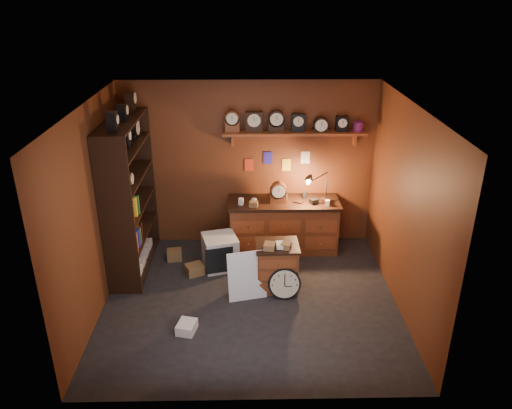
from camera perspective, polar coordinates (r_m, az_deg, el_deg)
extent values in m
plane|color=black|center=(7.04, -0.65, -10.89)|extent=(4.00, 4.00, 0.00)
cube|color=#5F2F16|center=(8.03, -0.81, 4.56)|extent=(4.00, 0.02, 2.70)
cube|color=#5F2F16|center=(4.79, -0.53, -10.01)|extent=(4.00, 0.02, 2.70)
cube|color=#5F2F16|center=(6.66, -18.19, -0.98)|extent=(0.02, 3.60, 2.70)
cube|color=#5F2F16|center=(6.68, 16.72, -0.70)|extent=(0.02, 3.60, 2.70)
cube|color=beige|center=(5.92, -0.77, 11.05)|extent=(4.00, 3.60, 0.02)
cube|color=brown|center=(7.75, 4.41, 8.18)|extent=(2.20, 0.30, 0.04)
cube|color=brown|center=(7.82, -2.68, 7.46)|extent=(0.04, 0.16, 0.20)
cube|color=brown|center=(7.99, 11.19, 7.40)|extent=(0.04, 0.16, 0.20)
cylinder|color=#B21419|center=(7.87, 11.63, 8.74)|extent=(0.16, 0.16, 0.15)
cube|color=#B12E15|center=(8.02, 0.26, 4.54)|extent=(0.14, 0.01, 0.20)
cube|color=#201A91|center=(7.99, 2.42, 5.36)|extent=(0.14, 0.01, 0.20)
cube|color=yellow|center=(8.06, 4.55, 4.55)|extent=(0.14, 0.01, 0.20)
cube|color=silver|center=(8.05, 6.71, 5.35)|extent=(0.14, 0.01, 0.20)
cube|color=black|center=(7.59, -15.88, 0.79)|extent=(0.03, 1.60, 2.30)
cube|color=black|center=(6.85, -15.57, -1.78)|extent=(0.45, 0.03, 2.30)
cube|color=black|center=(8.24, -13.11, 2.96)|extent=(0.45, 0.03, 2.30)
cube|color=black|center=(8.02, -13.44, -6.42)|extent=(0.43, 1.54, 0.03)
cube|color=black|center=(7.79, -13.79, -3.25)|extent=(0.43, 1.54, 0.03)
cube|color=black|center=(7.59, -14.12, -0.23)|extent=(0.43, 1.54, 0.03)
cube|color=black|center=(7.43, -14.46, 2.94)|extent=(0.43, 1.54, 0.03)
cube|color=black|center=(7.28, -14.83, 6.24)|extent=(0.43, 1.54, 0.03)
cube|color=black|center=(7.18, -15.15, 9.12)|extent=(0.43, 1.54, 0.03)
cube|color=brown|center=(8.13, 3.14, -2.51)|extent=(1.71, 0.60, 0.80)
cube|color=black|center=(7.95, 3.21, 0.23)|extent=(1.77, 0.66, 0.05)
cube|color=brown|center=(7.86, 3.30, -3.50)|extent=(1.63, 0.02, 0.52)
cylinder|color=black|center=(7.96, 7.95, 0.35)|extent=(0.12, 0.12, 0.02)
cylinder|color=black|center=(7.89, 8.03, 1.62)|extent=(0.02, 0.02, 0.38)
cylinder|color=black|center=(7.76, 7.28, 3.17)|extent=(0.27, 0.09, 0.14)
cone|color=black|center=(7.72, 6.27, 2.81)|extent=(0.18, 0.14, 0.18)
cube|color=brown|center=(7.15, 2.38, -7.13)|extent=(0.58, 0.49, 0.66)
cube|color=black|center=(6.98, 2.43, -4.72)|extent=(0.62, 0.53, 0.03)
cube|color=brown|center=(6.95, 2.49, -8.16)|extent=(0.50, 0.03, 0.56)
cylinder|color=black|center=(6.99, 3.27, -8.99)|extent=(0.46, 0.15, 0.46)
cylinder|color=beige|center=(6.96, 3.29, -9.10)|extent=(0.40, 0.09, 0.39)
cube|color=black|center=(6.92, 3.31, -8.71)|extent=(0.01, 0.04, 0.15)
cube|color=black|center=(6.97, 3.71, -9.31)|extent=(0.10, 0.01, 0.01)
cube|color=silver|center=(7.11, -1.02, -10.51)|extent=(0.55, 0.26, 0.71)
cube|color=silver|center=(7.69, -4.12, -5.41)|extent=(0.61, 0.61, 0.52)
cube|color=black|center=(7.46, -4.21, -6.38)|extent=(0.41, 0.13, 0.41)
cube|color=brown|center=(7.62, -7.02, -7.37)|extent=(0.32, 0.30, 0.16)
cube|color=white|center=(6.52, -7.92, -13.71)|extent=(0.27, 0.30, 0.13)
cube|color=brown|center=(8.04, -9.31, -5.70)|extent=(0.25, 0.22, 0.17)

